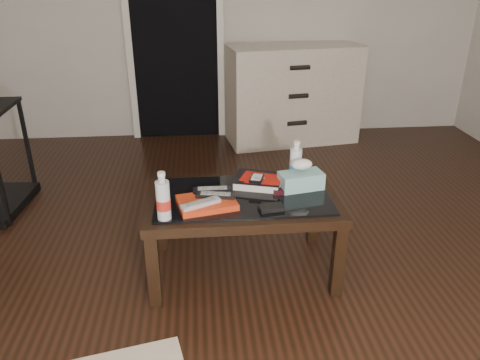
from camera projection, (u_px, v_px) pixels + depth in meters
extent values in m
plane|color=black|center=(244.00, 283.00, 2.51)|extent=(5.00, 5.00, 0.00)
cube|color=black|center=(174.00, 32.00, 4.29)|extent=(0.80, 0.05, 2.00)
cube|color=silver|center=(128.00, 33.00, 4.23)|extent=(0.06, 0.04, 2.04)
cube|color=silver|center=(220.00, 31.00, 4.30)|extent=(0.06, 0.04, 2.04)
cube|color=black|center=(154.00, 271.00, 2.28)|extent=(0.06, 0.06, 0.40)
cube|color=black|center=(338.00, 261.00, 2.35)|extent=(0.06, 0.06, 0.40)
cube|color=black|center=(160.00, 218.00, 2.75)|extent=(0.06, 0.06, 0.40)
cube|color=black|center=(314.00, 211.00, 2.82)|extent=(0.06, 0.06, 0.40)
cube|color=black|center=(242.00, 201.00, 2.46)|extent=(1.00, 0.60, 0.05)
cube|color=black|center=(242.00, 196.00, 2.44)|extent=(0.90, 0.50, 0.01)
cube|color=beige|center=(292.00, 94.00, 4.40)|extent=(1.26, 0.67, 0.90)
cylinder|color=black|center=(297.00, 123.00, 4.24)|extent=(0.18, 0.07, 0.04)
cylinder|color=black|center=(298.00, 96.00, 4.14)|extent=(0.18, 0.07, 0.04)
cylinder|color=black|center=(300.00, 68.00, 4.03)|extent=(0.18, 0.07, 0.04)
cube|color=black|center=(27.00, 146.00, 3.43)|extent=(0.03, 0.03, 0.70)
cube|color=red|center=(207.00, 203.00, 2.33)|extent=(0.32, 0.26, 0.03)
cube|color=#AAA9AE|center=(201.00, 203.00, 2.27)|extent=(0.20, 0.13, 0.02)
cube|color=black|center=(216.00, 195.00, 2.35)|extent=(0.21, 0.09, 0.02)
cube|color=black|center=(212.00, 190.00, 2.40)|extent=(0.20, 0.05, 0.02)
cube|color=black|center=(258.00, 181.00, 2.55)|extent=(0.30, 0.26, 0.05)
cube|color=#B4150C|center=(259.00, 178.00, 2.52)|extent=(0.23, 0.20, 0.01)
cube|color=black|center=(257.00, 178.00, 2.49)|extent=(0.09, 0.12, 0.02)
cube|color=black|center=(282.00, 191.00, 2.46)|extent=(0.09, 0.05, 0.02)
cube|color=black|center=(271.00, 208.00, 2.29)|extent=(0.13, 0.09, 0.02)
cylinder|color=silver|center=(163.00, 196.00, 2.17)|extent=(0.07, 0.07, 0.24)
cylinder|color=white|center=(296.00, 161.00, 2.55)|extent=(0.08, 0.08, 0.24)
cube|color=teal|center=(301.00, 181.00, 2.50)|extent=(0.25, 0.16, 0.09)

